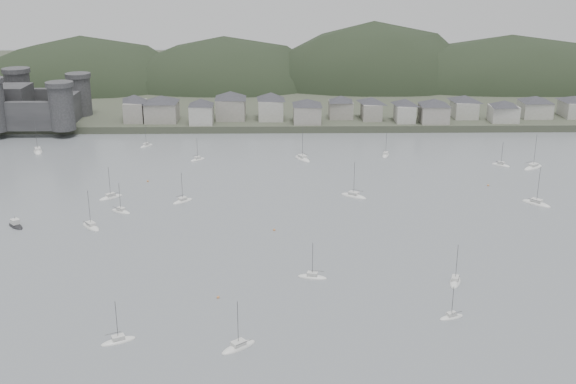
{
  "coord_description": "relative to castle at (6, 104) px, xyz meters",
  "views": [
    {
      "loc": [
        -3.17,
        -120.51,
        72.63
      ],
      "look_at": [
        0.0,
        75.0,
        6.0
      ],
      "focal_mm": 43.78,
      "sensor_mm": 36.0,
      "label": 1
    }
  ],
  "objects": [
    {
      "name": "forested_ridge",
      "position": [
        124.83,
        89.6,
        -22.25
      ],
      "size": [
        851.55,
        103.94,
        102.57
      ],
      "color": "black",
      "rests_on": "ground"
    },
    {
      "name": "moored_fleet",
      "position": [
        100.51,
        -115.44,
        -10.79
      ],
      "size": [
        229.6,
        174.34,
        13.39
      ],
      "color": "white",
      "rests_on": "ground"
    },
    {
      "name": "far_shore_land",
      "position": [
        120.0,
        115.2,
        -9.46
      ],
      "size": [
        900.0,
        250.0,
        3.0
      ],
      "primitive_type": "cube",
      "color": "#383D2D",
      "rests_on": "ground"
    },
    {
      "name": "motor_launch_far",
      "position": [
        43.35,
        -115.97,
        -10.67
      ],
      "size": [
        6.72,
        6.99,
        3.72
      ],
      "rotation": [
        0.0,
        0.0,
        3.89
      ],
      "color": "black",
      "rests_on": "ground"
    },
    {
      "name": "waterfront_town",
      "position": [
        170.59,
        3.54,
        -2.3
      ],
      "size": [
        451.48,
        28.46,
        12.92
      ],
      "color": "gray",
      "rests_on": "far_shore_land"
    },
    {
      "name": "sailboat_lead",
      "position": [
        208.29,
        -62.09,
        -10.8
      ],
      "size": [
        9.66,
        8.34,
        13.3
      ],
      "rotation": [
        0.0,
        0.0,
        2.22
      ],
      "color": "white",
      "rests_on": "ground"
    },
    {
      "name": "mooring_buoys",
      "position": [
        124.13,
        -117.74,
        -10.81
      ],
      "size": [
        173.76,
        85.15,
        0.7
      ],
      "color": "#CF8045",
      "rests_on": "ground"
    },
    {
      "name": "ground",
      "position": [
        120.0,
        -179.8,
        -10.96
      ],
      "size": [
        900.0,
        900.0,
        0.0
      ],
      "primitive_type": "plane",
      "color": "slate",
      "rests_on": "ground"
    },
    {
      "name": "castle",
      "position": [
        0.0,
        0.0,
        0.0
      ],
      "size": [
        66.0,
        43.0,
        20.0
      ],
      "color": "#2E2D30",
      "rests_on": "far_shore_land"
    }
  ]
}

